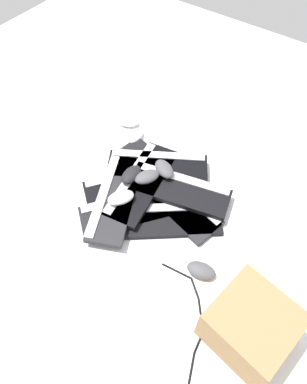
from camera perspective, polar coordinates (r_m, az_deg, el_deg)
The scene contains 19 objects.
ground_plane at distance 1.46m, azimuth -3.26°, elevation -1.75°, with size 3.20×3.20×0.00m, color white.
keyboard_0 at distance 1.50m, azimuth -3.09°, elevation 1.25°, with size 0.39×0.44×0.03m.
keyboard_1 at distance 1.42m, azimuth -3.36°, elevation -3.01°, with size 0.39×0.44×0.03m.
keyboard_2 at distance 1.40m, azimuth 2.12°, elevation -4.72°, with size 0.44×0.39×0.03m.
keyboard_3 at distance 1.45m, azimuth 3.47°, elevation -1.30°, with size 0.46×0.25×0.03m.
keyboard_4 at distance 1.54m, azimuth 0.68°, elevation 3.24°, with size 0.46×0.24×0.03m.
keyboard_5 at distance 1.52m, azimuth 0.66°, elevation 4.36°, with size 0.45×0.36×0.03m.
keyboard_6 at distance 1.47m, azimuth -1.92°, elevation 1.58°, with size 0.22×0.46×0.03m.
keyboard_7 at distance 1.43m, azimuth -6.31°, elevation -0.93°, with size 0.32×0.46×0.03m.
keyboard_8 at distance 1.45m, azimuth 4.07°, elevation 0.43°, with size 0.46×0.25×0.03m.
mouse_0 at distance 1.47m, azimuth 1.80°, elevation 3.88°, with size 0.11×0.07×0.04m, color #4C4C51.
mouse_1 at distance 1.76m, azimuth -4.24°, elevation 11.61°, with size 0.11×0.07×0.04m, color silver.
mouse_2 at distance 1.45m, azimuth -3.72°, elevation 2.90°, with size 0.11×0.07×0.04m, color black.
mouse_3 at distance 1.38m, azimuth -5.46°, elevation -0.93°, with size 0.11×0.07×0.04m, color silver.
mouse_4 at distance 1.69m, azimuth -3.09°, elevation 9.28°, with size 0.11×0.07×0.04m, color silver.
mouse_5 at distance 1.44m, azimuth -1.21°, elevation 2.61°, with size 0.11×0.07×0.04m, color #4C4C51.
mouse_6 at distance 1.30m, azimuth 7.97°, elevation -12.84°, with size 0.11×0.07×0.04m, color #4C4C51.
cable_0 at distance 1.25m, azimuth 6.43°, elevation -20.89°, with size 0.37×0.34×0.01m.
cardboard_box at distance 1.19m, azimuth 15.76°, elevation -20.61°, with size 0.24×0.24×0.19m, color #9E774C.
Camera 1 is at (-0.54, 0.61, 1.21)m, focal length 32.00 mm.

